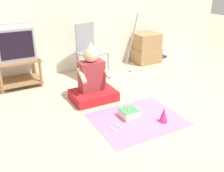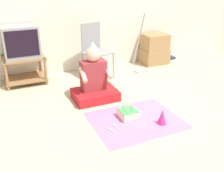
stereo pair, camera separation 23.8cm
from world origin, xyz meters
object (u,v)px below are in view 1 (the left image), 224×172
(birthday_cake, at_px, (129,113))
(book_pile, at_px, (162,57))
(person_seated, at_px, (92,82))
(tv, at_px, (14,43))
(party_hat_blue, at_px, (164,115))
(folding_chair, at_px, (89,47))
(cardboard_box_stack, at_px, (147,49))
(dust_mop, at_px, (134,54))

(birthday_cake, bearing_deg, book_pile, 42.66)
(person_seated, distance_m, birthday_cake, 0.77)
(tv, relative_size, party_hat_blue, 2.88)
(tv, xyz_separation_m, folding_chair, (1.20, -0.17, -0.18))
(cardboard_box_stack, bearing_deg, person_seated, -148.12)
(folding_chair, relative_size, book_pile, 4.95)
(dust_mop, distance_m, birthday_cake, 1.86)
(tv, distance_m, cardboard_box_stack, 2.60)
(dust_mop, distance_m, party_hat_blue, 1.97)
(folding_chair, xyz_separation_m, dust_mop, (0.89, -0.08, -0.23))
(person_seated, relative_size, party_hat_blue, 4.50)
(folding_chair, xyz_separation_m, person_seated, (-0.34, -0.88, -0.27))
(tv, distance_m, dust_mop, 2.14)
(folding_chair, relative_size, birthday_cake, 4.24)
(person_seated, bearing_deg, party_hat_blue, -63.49)
(cardboard_box_stack, xyz_separation_m, dust_mop, (-0.48, -0.26, 0.01))
(tv, relative_size, cardboard_box_stack, 0.91)
(dust_mop, bearing_deg, tv, 173.18)
(cardboard_box_stack, height_order, birthday_cake, cardboard_box_stack)
(person_seated, bearing_deg, folding_chair, 68.78)
(tv, bearing_deg, birthday_cake, -59.37)
(person_seated, height_order, birthday_cake, person_seated)
(dust_mop, relative_size, book_pile, 5.75)
(dust_mop, bearing_deg, person_seated, -146.78)
(party_hat_blue, bearing_deg, cardboard_box_stack, 60.03)
(cardboard_box_stack, distance_m, person_seated, 2.02)
(party_hat_blue, bearing_deg, book_pile, 52.15)
(book_pile, bearing_deg, birthday_cake, -137.34)
(folding_chair, relative_size, party_hat_blue, 4.92)
(birthday_cake, bearing_deg, dust_mop, 55.65)
(dust_mop, height_order, book_pile, dust_mop)
(book_pile, xyz_separation_m, birthday_cake, (-1.96, -1.80, 0.02))
(dust_mop, bearing_deg, cardboard_box_stack, 28.28)
(tv, xyz_separation_m, dust_mop, (2.08, -0.25, -0.41))
(tv, distance_m, person_seated, 1.43)
(folding_chair, bearing_deg, book_pile, 6.56)
(tv, bearing_deg, book_pile, 0.67)
(tv, bearing_deg, cardboard_box_stack, 0.21)
(dust_mop, xyz_separation_m, birthday_cake, (-1.04, -1.52, -0.25))
(tv, height_order, party_hat_blue, tv)
(folding_chair, height_order, party_hat_blue, folding_chair)
(tv, height_order, folding_chair, tv)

